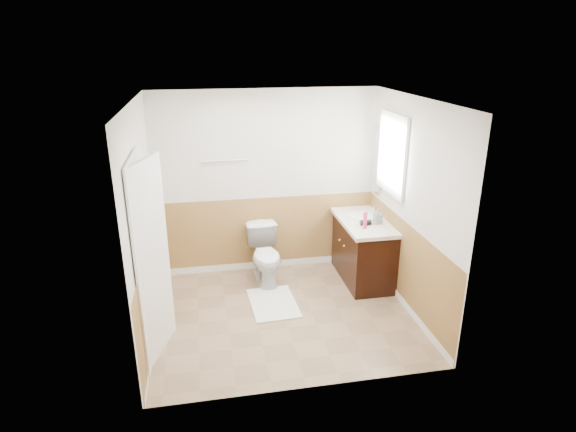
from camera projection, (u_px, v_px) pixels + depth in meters
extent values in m
plane|color=#8C7051|center=(284.00, 314.00, 5.66)|extent=(3.00, 3.00, 0.00)
plane|color=white|center=(283.00, 100.00, 4.80)|extent=(3.00, 3.00, 0.00)
plane|color=silver|center=(266.00, 183.00, 6.43)|extent=(3.00, 0.00, 3.00)
plane|color=silver|center=(310.00, 268.00, 4.03)|extent=(3.00, 0.00, 3.00)
plane|color=silver|center=(142.00, 225.00, 4.97)|extent=(0.00, 3.00, 3.00)
plane|color=silver|center=(411.00, 208.00, 5.49)|extent=(0.00, 3.00, 3.00)
plane|color=#A27541|center=(267.00, 235.00, 6.68)|extent=(3.00, 0.00, 3.00)
plane|color=#A27541|center=(308.00, 342.00, 4.30)|extent=(3.00, 0.00, 3.00)
plane|color=#A27541|center=(151.00, 288.00, 5.23)|extent=(0.00, 2.60, 2.60)
plane|color=#A27541|center=(404.00, 266.00, 5.75)|extent=(0.00, 2.60, 2.60)
imported|color=white|center=(266.00, 256.00, 6.32)|extent=(0.45, 0.75, 0.75)
cube|color=white|center=(273.00, 303.00, 5.88)|extent=(0.59, 0.82, 0.02)
cube|color=black|center=(363.00, 252.00, 6.38)|extent=(0.55, 1.10, 0.80)
sphere|color=silver|center=(344.00, 246.00, 6.19)|extent=(0.03, 0.03, 0.03)
sphere|color=silver|center=(340.00, 240.00, 6.37)|extent=(0.03, 0.03, 0.03)
cube|color=white|center=(364.00, 222.00, 6.23)|extent=(0.60, 1.15, 0.05)
cylinder|color=white|center=(361.00, 216.00, 6.36)|extent=(0.36, 0.36, 0.02)
cylinder|color=silver|center=(374.00, 211.00, 6.37)|extent=(0.02, 0.02, 0.14)
cylinder|color=#D8386E|center=(365.00, 220.00, 5.92)|extent=(0.05, 0.05, 0.22)
imported|color=gray|center=(378.00, 216.00, 6.08)|extent=(0.10, 0.10, 0.20)
cylinder|color=black|center=(366.00, 222.00, 6.06)|extent=(0.14, 0.07, 0.07)
cylinder|color=black|center=(362.00, 223.00, 6.10)|extent=(0.03, 0.03, 0.07)
cube|color=silver|center=(377.00, 160.00, 6.40)|extent=(0.02, 0.35, 0.90)
cube|color=white|center=(392.00, 154.00, 5.85)|extent=(0.04, 0.80, 1.00)
cube|color=white|center=(393.00, 154.00, 5.86)|extent=(0.01, 0.70, 0.90)
cube|color=white|center=(151.00, 262.00, 4.65)|extent=(0.29, 0.78, 2.04)
cube|color=white|center=(143.00, 262.00, 4.63)|extent=(0.02, 0.92, 2.10)
sphere|color=silver|center=(160.00, 255.00, 4.99)|extent=(0.06, 0.06, 0.06)
cylinder|color=silver|center=(225.00, 161.00, 6.16)|extent=(0.62, 0.02, 0.02)
cylinder|color=silver|center=(261.00, 223.00, 6.53)|extent=(0.14, 0.02, 0.02)
cylinder|color=white|center=(261.00, 223.00, 6.53)|extent=(0.10, 0.11, 0.11)
cube|color=white|center=(261.00, 231.00, 6.57)|extent=(0.10, 0.01, 0.16)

